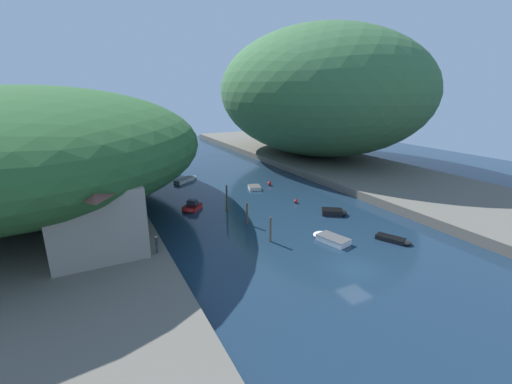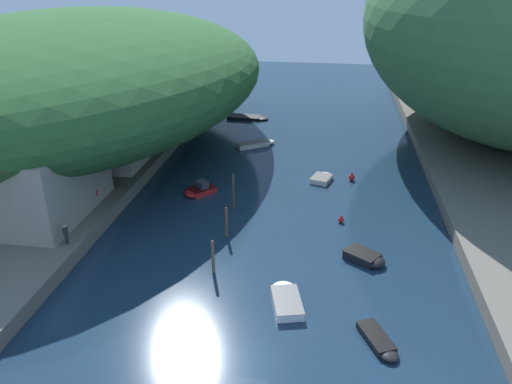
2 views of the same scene
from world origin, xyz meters
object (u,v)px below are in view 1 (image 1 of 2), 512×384
at_px(boathouse_shed, 106,182).
at_px(boat_far_upstream, 335,212).
at_px(boat_white_cruiser, 187,179).
at_px(boat_open_rowboat, 254,187).
at_px(boat_far_right_bank, 329,238).
at_px(channel_buoy_far, 270,183).
at_px(boat_cabin_cruiser, 395,240).
at_px(boat_red_skiff, 191,207).
at_px(person_on_quay, 156,243).
at_px(waterfront_building, 93,195).
at_px(boat_moored_right, 156,168).
at_px(channel_buoy_near, 296,201).
at_px(person_by_boathouse, 136,219).

height_order(boathouse_shed, boat_far_upstream, boathouse_shed).
distance_m(boat_white_cruiser, boat_open_rowboat, 12.77).
relative_size(boat_far_right_bank, channel_buoy_far, 4.55).
distance_m(boat_white_cruiser, boat_cabin_cruiser, 36.75).
height_order(boat_red_skiff, person_on_quay, person_on_quay).
distance_m(waterfront_building, boat_far_upstream, 28.34).
relative_size(channel_buoy_far, person_on_quay, 0.58).
bearing_deg(boat_far_right_bank, boat_white_cruiser, 87.91).
bearing_deg(waterfront_building, boat_cabin_cruiser, -22.00).
xyz_separation_m(boat_moored_right, person_on_quay, (-7.87, -39.74, 1.99)).
bearing_deg(boat_far_upstream, boat_far_right_bank, -8.93).
bearing_deg(boat_red_skiff, waterfront_building, 77.32).
height_order(boat_far_right_bank, person_on_quay, person_on_quay).
height_order(boathouse_shed, boat_open_rowboat, boathouse_shed).
relative_size(boat_far_right_bank, person_on_quay, 2.64).
relative_size(channel_buoy_near, person_on_quay, 0.46).
relative_size(boat_red_skiff, boat_far_right_bank, 0.80).
bearing_deg(boat_far_right_bank, person_on_quay, 155.90).
bearing_deg(waterfront_building, person_on_quay, -47.12).
bearing_deg(boat_cabin_cruiser, person_by_boathouse, -53.99).
height_order(waterfront_building, person_by_boathouse, waterfront_building).
height_order(boathouse_shed, channel_buoy_far, boathouse_shed).
distance_m(boathouse_shed, person_on_quay, 17.86).
xyz_separation_m(boat_cabin_cruiser, channel_buoy_near, (-2.27, 15.58, 0.08)).
relative_size(boat_white_cruiser, channel_buoy_far, 5.11).
bearing_deg(person_on_quay, boat_red_skiff, -13.66).
height_order(boat_moored_right, channel_buoy_far, channel_buoy_far).
height_order(boat_red_skiff, boat_open_rowboat, boat_red_skiff).
relative_size(boat_far_right_bank, boat_open_rowboat, 1.30).
bearing_deg(boat_red_skiff, boat_far_upstream, -170.25).
bearing_deg(boat_far_upstream, boat_open_rowboat, -131.39).
distance_m(boat_cabin_cruiser, person_by_boathouse, 27.79).
bearing_deg(waterfront_building, boathouse_shed, 81.68).
xyz_separation_m(boathouse_shed, boat_open_rowboat, (21.97, 0.95, -3.75)).
xyz_separation_m(boat_far_upstream, person_on_quay, (-23.15, -2.91, 1.85)).
height_order(waterfront_building, boat_cabin_cruiser, waterfront_building).
xyz_separation_m(boat_red_skiff, boat_moored_right, (0.75, 26.65, -0.20)).
relative_size(boat_white_cruiser, boat_open_rowboat, 1.46).
bearing_deg(channel_buoy_near, boat_white_cruiser, 118.80).
bearing_deg(channel_buoy_near, person_on_quay, -156.69).
bearing_deg(boat_cabin_cruiser, boat_far_upstream, -112.98).
distance_m(boat_far_right_bank, boat_open_rowboat, 21.67).
bearing_deg(person_by_boathouse, boat_cabin_cruiser, -106.48).
height_order(boat_white_cruiser, person_by_boathouse, person_by_boathouse).
bearing_deg(person_on_quay, boat_far_upstream, -67.94).
height_order(boat_far_upstream, person_on_quay, person_on_quay).
xyz_separation_m(waterfront_building, person_by_boathouse, (3.76, 2.09, -3.89)).
relative_size(boat_cabin_cruiser, person_by_boathouse, 2.28).
bearing_deg(channel_buoy_near, boat_far_upstream, -72.78).
relative_size(boathouse_shed, boat_cabin_cruiser, 2.34).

